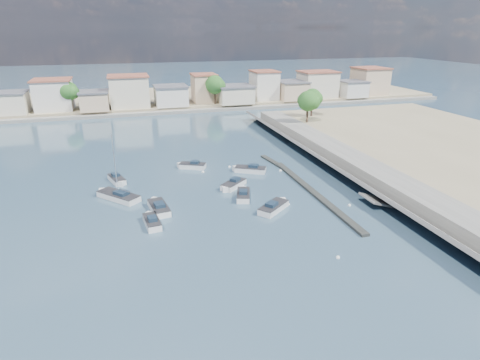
# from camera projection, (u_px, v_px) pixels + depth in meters

# --- Properties ---
(ground) EXTENTS (400.00, 400.00, 0.00)m
(ground) POSITION_uv_depth(u_px,v_px,m) (215.00, 142.00, 80.75)
(ground) COLOR #2D495B
(ground) RESTS_ON ground
(seawall_walkway) EXTENTS (5.00, 90.00, 1.80)m
(seawall_walkway) POSITION_uv_depth(u_px,v_px,m) (373.00, 172.00, 61.14)
(seawall_walkway) COLOR slate
(seawall_walkway) RESTS_ON ground
(breakwater) EXTENTS (2.00, 31.02, 0.35)m
(breakwater) POSITION_uv_depth(u_px,v_px,m) (304.00, 185.00, 58.04)
(breakwater) COLOR black
(breakwater) RESTS_ON ground
(far_shore_land) EXTENTS (160.00, 40.00, 1.40)m
(far_shore_land) POSITION_uv_depth(u_px,v_px,m) (178.00, 98.00, 127.09)
(far_shore_land) COLOR gray
(far_shore_land) RESTS_ON ground
(far_shore_quay) EXTENTS (160.00, 2.50, 0.80)m
(far_shore_quay) POSITION_uv_depth(u_px,v_px,m) (189.00, 111.00, 108.38)
(far_shore_quay) COLOR slate
(far_shore_quay) RESTS_ON ground
(far_town) EXTENTS (113.01, 12.80, 8.35)m
(far_town) POSITION_uv_depth(u_px,v_px,m) (222.00, 89.00, 114.91)
(far_town) COLOR beige
(far_town) RESTS_ON far_shore_land
(shore_trees) EXTENTS (74.56, 38.32, 7.92)m
(shore_trees) POSITION_uv_depth(u_px,v_px,m) (221.00, 90.00, 105.93)
(shore_trees) COLOR #38281E
(shore_trees) RESTS_ON ground
(motorboat_a) EXTENTS (1.97, 4.49, 1.48)m
(motorboat_a) POSITION_uv_depth(u_px,v_px,m) (152.00, 222.00, 46.76)
(motorboat_a) COLOR white
(motorboat_a) RESTS_ON ground
(motorboat_b) EXTENTS (2.89, 4.67, 1.48)m
(motorboat_b) POSITION_uv_depth(u_px,v_px,m) (243.00, 195.00, 54.29)
(motorboat_b) COLOR white
(motorboat_b) RESTS_ON ground
(motorboat_c) EXTENTS (5.19, 3.97, 1.48)m
(motorboat_c) POSITION_uv_depth(u_px,v_px,m) (249.00, 170.00, 63.88)
(motorboat_c) COLOR white
(motorboat_c) RESTS_ON ground
(motorboat_d) EXTENTS (4.40, 4.14, 1.48)m
(motorboat_d) POSITION_uv_depth(u_px,v_px,m) (233.00, 185.00, 57.58)
(motorboat_d) COLOR white
(motorboat_d) RESTS_ON ground
(motorboat_e) EXTENTS (2.59, 5.51, 1.48)m
(motorboat_e) POSITION_uv_depth(u_px,v_px,m) (158.00, 207.00, 50.48)
(motorboat_e) COLOR white
(motorboat_e) RESTS_ON ground
(motorboat_f) EXTENTS (4.63, 3.40, 1.48)m
(motorboat_f) POSITION_uv_depth(u_px,v_px,m) (191.00, 166.00, 65.58)
(motorboat_f) COLOR white
(motorboat_f) RESTS_ON ground
(motorboat_g) EXTENTS (2.75, 4.67, 1.48)m
(motorboat_g) POSITION_uv_depth(u_px,v_px,m) (117.00, 180.00, 59.50)
(motorboat_g) COLOR white
(motorboat_g) RESTS_ON ground
(motorboat_h) EXTENTS (4.85, 4.44, 1.48)m
(motorboat_h) POSITION_uv_depth(u_px,v_px,m) (274.00, 207.00, 50.56)
(motorboat_h) COLOR white
(motorboat_h) RESTS_ON ground
(sailboat) EXTENTS (5.78, 6.13, 9.00)m
(sailboat) POSITION_uv_depth(u_px,v_px,m) (117.00, 196.00, 53.85)
(sailboat) COLOR white
(sailboat) RESTS_ON ground
(mooring_buoys) EXTENTS (16.04, 30.46, 0.41)m
(mooring_buoys) POSITION_uv_depth(u_px,v_px,m) (274.00, 191.00, 56.36)
(mooring_buoys) COLOR white
(mooring_buoys) RESTS_ON ground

